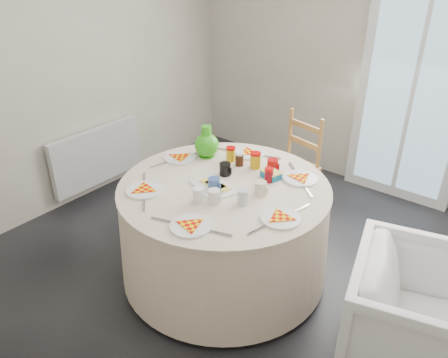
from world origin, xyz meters
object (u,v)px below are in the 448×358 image
Objects in this scene: table at (224,231)px; armchair at (423,316)px; green_pitcher at (207,142)px; wooden_chair at (290,165)px; radiator at (98,156)px.

armchair is (1.38, 0.03, 0.02)m from table.
table is at bearing -36.20° from green_pitcher.
wooden_chair is at bearing 68.05° from green_pitcher.
green_pitcher is at bearing 144.40° from table.
armchair reaches higher than table.
armchair is 1.85m from green_pitcher.
armchair is at bearing -8.80° from green_pitcher.
wooden_chair reaches higher than armchair.
radiator is at bearing -178.13° from green_pitcher.
armchair is at bearing 1.05° from table.
green_pitcher reaches higher than armchair.
wooden_chair reaches higher than table.
table is at bearing -7.20° from radiator.
radiator is 1.44m from green_pitcher.
table is 1.87× the size of armchair.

